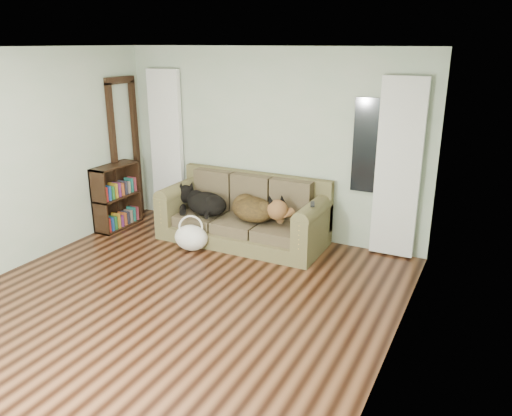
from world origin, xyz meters
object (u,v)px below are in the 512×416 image
at_px(dog_black_lab, 204,204).
at_px(dog_shepherd, 256,210).
at_px(tote_bag, 191,238).
at_px(sofa, 242,211).
at_px(bookshelf, 117,195).

distance_m(dog_black_lab, dog_shepherd, 0.79).
bearing_deg(tote_bag, dog_shepherd, 38.92).
distance_m(dog_black_lab, tote_bag, 0.60).
distance_m(sofa, dog_shepherd, 0.22).
relative_size(dog_black_lab, tote_bag, 1.53).
distance_m(dog_black_lab, bookshelf, 1.39).
distance_m(tote_bag, bookshelf, 1.52).
height_order(sofa, bookshelf, bookshelf).
relative_size(tote_bag, bookshelf, 0.49).
relative_size(dog_shepherd, bookshelf, 0.81).
distance_m(sofa, dog_black_lab, 0.58).
relative_size(sofa, dog_black_lab, 3.18).
xyz_separation_m(sofa, dog_shepherd, (0.22, -0.01, 0.04)).
xyz_separation_m(dog_black_lab, dog_shepherd, (0.79, 0.05, 0.01)).
xyz_separation_m(sofa, dog_black_lab, (-0.57, -0.06, 0.03)).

